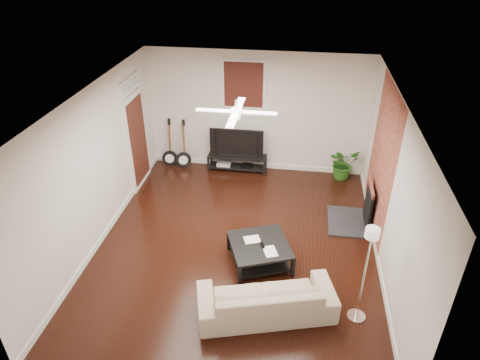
# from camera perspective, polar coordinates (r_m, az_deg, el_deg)

# --- Properties ---
(room) EXTENTS (5.01, 6.01, 2.81)m
(room) POSITION_cam_1_polar(r_m,az_deg,el_deg) (7.17, -0.47, 0.11)
(room) COLOR black
(room) RESTS_ON ground
(brick_accent) EXTENTS (0.02, 2.20, 2.80)m
(brick_accent) POSITION_cam_1_polar(r_m,az_deg,el_deg) (8.13, 18.29, 2.34)
(brick_accent) COLOR brown
(brick_accent) RESTS_ON floor
(fireplace) EXTENTS (0.80, 1.10, 0.92)m
(fireplace) POSITION_cam_1_polar(r_m,az_deg,el_deg) (8.54, 15.39, -3.05)
(fireplace) COLOR black
(fireplace) RESTS_ON floor
(window_back) EXTENTS (1.00, 0.06, 1.30)m
(window_back) POSITION_cam_1_polar(r_m,az_deg,el_deg) (9.67, 0.48, 11.98)
(window_back) COLOR #38120F
(window_back) RESTS_ON wall_back
(door_left) EXTENTS (0.08, 1.00, 2.50)m
(door_left) POSITION_cam_1_polar(r_m,az_deg,el_deg) (9.49, -13.57, 6.20)
(door_left) COLOR white
(door_left) RESTS_ON wall_left
(tv_stand) EXTENTS (1.38, 0.37, 0.39)m
(tv_stand) POSITION_cam_1_polar(r_m,az_deg,el_deg) (10.21, -0.37, 2.28)
(tv_stand) COLOR black
(tv_stand) RESTS_ON floor
(tv) EXTENTS (1.24, 0.16, 0.71)m
(tv) POSITION_cam_1_polar(r_m,az_deg,el_deg) (9.98, -0.36, 5.12)
(tv) COLOR black
(tv) RESTS_ON tv_stand
(coffee_table) EXTENTS (1.24, 1.24, 0.40)m
(coffee_table) POSITION_cam_1_polar(r_m,az_deg,el_deg) (7.49, 2.61, -9.67)
(coffee_table) COLOR black
(coffee_table) RESTS_ON floor
(sofa) EXTENTS (2.17, 1.31, 0.59)m
(sofa) POSITION_cam_1_polar(r_m,az_deg,el_deg) (6.61, 3.50, -15.33)
(sofa) COLOR #C8B296
(sofa) RESTS_ON floor
(floor_lamp) EXTENTS (0.34, 0.34, 1.66)m
(floor_lamp) POSITION_cam_1_polar(r_m,az_deg,el_deg) (6.40, 16.15, -12.09)
(floor_lamp) COLOR white
(floor_lamp) RESTS_ON floor
(potted_plant) EXTENTS (0.87, 0.85, 0.74)m
(potted_plant) POSITION_cam_1_polar(r_m,az_deg,el_deg) (10.10, 13.53, 2.15)
(potted_plant) COLOR #28611B
(potted_plant) RESTS_ON floor
(guitar_left) EXTENTS (0.40, 0.31, 1.18)m
(guitar_left) POSITION_cam_1_polar(r_m,az_deg,el_deg) (10.36, -9.46, 4.75)
(guitar_left) COLOR black
(guitar_left) RESTS_ON floor
(guitar_right) EXTENTS (0.42, 0.34, 1.18)m
(guitar_right) POSITION_cam_1_polar(r_m,az_deg,el_deg) (10.24, -7.63, 4.57)
(guitar_right) COLOR black
(guitar_right) RESTS_ON floor
(ceiling_fan) EXTENTS (1.24, 1.24, 0.32)m
(ceiling_fan) POSITION_cam_1_polar(r_m,az_deg,el_deg) (6.64, -0.51, 9.06)
(ceiling_fan) COLOR white
(ceiling_fan) RESTS_ON ceiling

